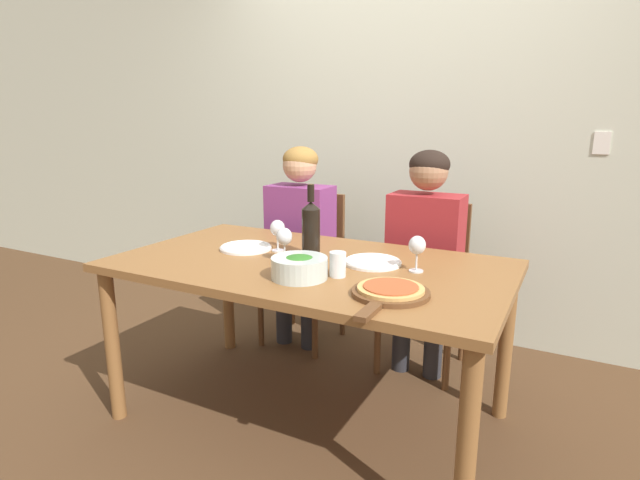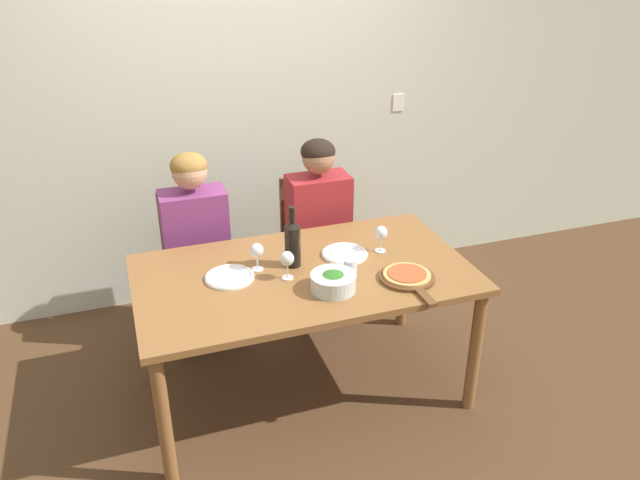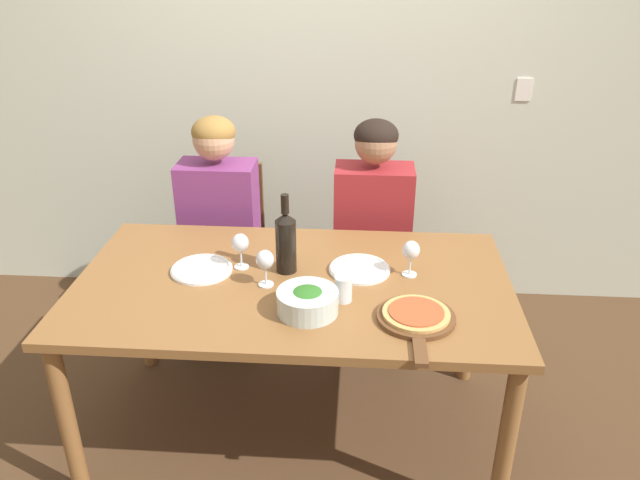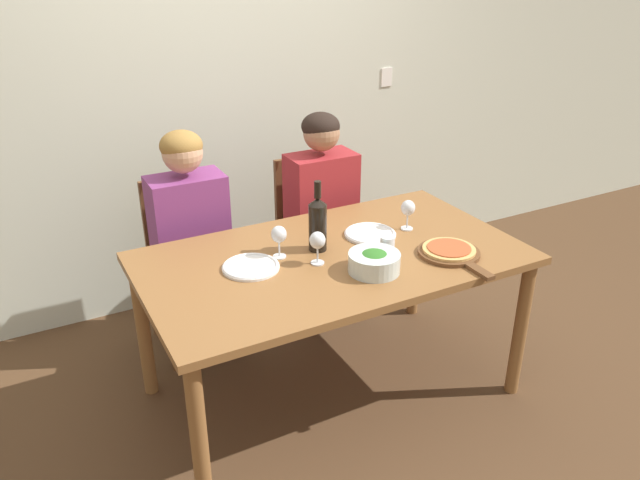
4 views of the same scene
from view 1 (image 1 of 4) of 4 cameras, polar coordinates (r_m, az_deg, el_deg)
The scene contains 16 objects.
ground_plane at distance 2.52m, azimuth -1.19°, elevation -19.42°, with size 40.00×40.00×0.00m, color #4C331E.
back_wall at distance 3.29m, azimuth 9.82°, elevation 13.01°, with size 10.00×0.06×2.70m.
dining_table at distance 2.22m, azimuth -1.27°, elevation -4.57°, with size 1.71×0.97×0.76m.
chair_left at distance 3.15m, azimuth -1.36°, elevation -2.54°, with size 0.42×0.42×0.92m.
chair_right at distance 2.87m, azimuth 12.23°, elevation -4.46°, with size 0.42×0.42×0.92m.
person_woman at distance 3.00m, azimuth -2.42°, elevation 1.33°, with size 0.47×0.51×1.22m.
person_man at distance 2.71m, azimuth 11.83°, elevation -0.29°, with size 0.47×0.51×1.22m.
wine_bottle at distance 2.25m, azimuth -1.04°, elevation 1.39°, with size 0.08×0.08×0.33m.
broccoli_bowl at distance 1.96m, azimuth -2.37°, elevation -3.13°, with size 0.22×0.22×0.09m.
dinner_plate_left at distance 2.43m, azimuth -8.48°, elevation -0.84°, with size 0.25×0.25×0.02m.
dinner_plate_right at distance 2.17m, azimuth 6.04°, elevation -2.51°, with size 0.25×0.25×0.02m.
pizza_on_board at distance 1.79m, azimuth 7.98°, elevation -5.88°, with size 0.28×0.42×0.04m.
wine_glass_left at distance 2.36m, azimuth -4.88°, elevation 1.19°, with size 0.07×0.07×0.15m.
wine_glass_right at distance 2.07m, azimuth 11.04°, elevation -0.78°, with size 0.07×0.07×0.15m.
wine_glass_centre at distance 2.18m, azimuth -4.10°, elevation 0.21°, with size 0.07×0.07×0.15m.
water_tumbler at distance 1.98m, azimuth 2.03°, elevation -2.80°, with size 0.07×0.07×0.10m.
Camera 1 is at (1.02, -1.85, 1.37)m, focal length 28.00 mm.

